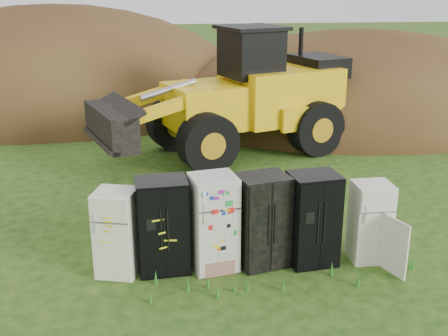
# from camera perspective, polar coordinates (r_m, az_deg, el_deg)

# --- Properties ---
(ground) EXTENTS (120.00, 120.00, 0.00)m
(ground) POSITION_cam_1_polar(r_m,az_deg,el_deg) (11.12, 2.21, -9.77)
(ground) COLOR #1B4312
(ground) RESTS_ON ground
(fridge_leftmost) EXTENTS (0.88, 0.86, 1.65)m
(fridge_leftmost) POSITION_cam_1_polar(r_m,az_deg,el_deg) (10.65, -10.83, -6.48)
(fridge_leftmost) COLOR white
(fridge_leftmost) RESTS_ON ground
(fridge_black_side) EXTENTS (1.01, 0.83, 1.82)m
(fridge_black_side) POSITION_cam_1_polar(r_m,az_deg,el_deg) (10.62, -6.26, -5.83)
(fridge_black_side) COLOR black
(fridge_black_side) RESTS_ON ground
(fridge_sticker) EXTENTS (0.96, 0.91, 1.86)m
(fridge_sticker) POSITION_cam_1_polar(r_m,az_deg,el_deg) (10.63, -1.06, -5.56)
(fridge_sticker) COLOR white
(fridge_sticker) RESTS_ON ground
(fridge_dark_mid) EXTENTS (1.09, 0.97, 1.82)m
(fridge_dark_mid) POSITION_cam_1_polar(r_m,az_deg,el_deg) (10.79, 3.91, -5.34)
(fridge_dark_mid) COLOR black
(fridge_dark_mid) RESTS_ON ground
(fridge_black_right) EXTENTS (1.00, 0.87, 1.82)m
(fridge_black_right) POSITION_cam_1_polar(r_m,az_deg,el_deg) (10.96, 8.98, -5.13)
(fridge_black_right) COLOR black
(fridge_black_right) RESTS_ON ground
(fridge_open_door) EXTENTS (0.73, 0.67, 1.59)m
(fridge_open_door) POSITION_cam_1_polar(r_m,az_deg,el_deg) (11.36, 14.63, -5.31)
(fridge_open_door) COLOR white
(fridge_open_door) RESTS_ON ground
(wheel_loader) EXTENTS (8.77, 5.91, 3.93)m
(wheel_loader) POSITION_cam_1_polar(r_m,az_deg,el_deg) (17.25, -0.17, 7.61)
(wheel_loader) COLOR yellow
(wheel_loader) RESTS_ON ground
(dirt_mound_right) EXTENTS (15.83, 11.61, 6.76)m
(dirt_mound_right) POSITION_cam_1_polar(r_m,az_deg,el_deg) (23.89, 13.36, 5.43)
(dirt_mound_right) COLOR #432715
(dirt_mound_right) RESTS_ON ground
(dirt_mound_left) EXTENTS (16.95, 12.71, 8.57)m
(dirt_mound_left) POSITION_cam_1_polar(r_m,az_deg,el_deg) (25.94, -16.34, 6.22)
(dirt_mound_left) COLOR #432715
(dirt_mound_left) RESTS_ON ground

